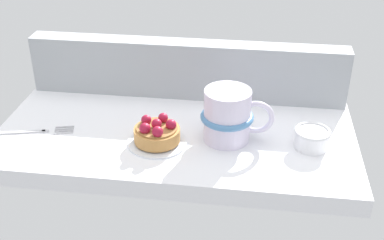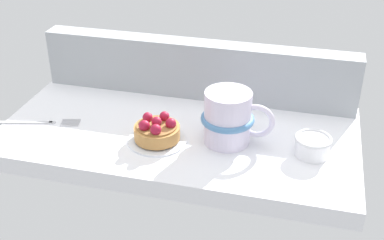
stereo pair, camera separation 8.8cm
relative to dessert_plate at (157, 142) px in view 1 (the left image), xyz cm
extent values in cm
cube|color=white|center=(2.51, 5.15, -2.01)|extent=(66.66, 33.76, 3.41)
cube|color=#9EA3A8|center=(2.51, 19.67, 5.66)|extent=(65.32, 4.73, 11.94)
cylinder|color=silver|center=(0.00, 0.00, 0.02)|extent=(10.78, 10.78, 0.66)
cylinder|color=silver|center=(0.00, 0.00, -0.14)|extent=(5.93, 5.93, 0.33)
cylinder|color=#B77F42|center=(0.00, 0.00, 1.53)|extent=(8.28, 8.28, 2.37)
cylinder|color=olive|center=(0.00, 0.00, 2.87)|extent=(7.29, 7.29, 0.30)
sphere|color=maroon|center=(0.00, 0.00, 3.71)|extent=(1.86, 1.86, 1.86)
sphere|color=maroon|center=(2.65, 0.35, 3.54)|extent=(1.94, 1.94, 1.94)
sphere|color=maroon|center=(0.73, 2.30, 3.69)|extent=(1.81, 1.81, 1.81)
sphere|color=maroon|center=(-2.17, 1.41, 3.53)|extent=(1.86, 1.86, 1.86)
sphere|color=maroon|center=(-1.73, -1.68, 3.60)|extent=(2.02, 2.02, 2.02)
sphere|color=maroon|center=(0.68, -2.60, 3.69)|extent=(1.96, 1.96, 1.96)
cylinder|color=silver|center=(12.18, 3.12, 4.60)|extent=(8.36, 8.36, 9.82)
torus|color=#4C7FB2|center=(12.18, 3.12, 4.34)|extent=(9.57, 9.57, 1.18)
torus|color=silver|center=(17.32, 3.12, 4.60)|extent=(6.47, 0.98, 6.47)
cube|color=#B7B7BC|center=(-26.90, -0.25, -0.01)|extent=(10.84, 3.30, 0.60)
cube|color=#B7B7BC|center=(-21.56, 1.06, -0.01)|extent=(1.30, 0.83, 0.60)
cube|color=#B7B7BC|center=(-17.90, 0.82, -0.01)|extent=(3.46, 1.07, 0.60)
cube|color=#B7B7BC|center=(-18.08, 1.53, -0.01)|extent=(3.46, 1.07, 0.60)
cube|color=#B7B7BC|center=(-18.25, 2.25, -0.01)|extent=(3.46, 1.07, 0.60)
cube|color=#B7B7BC|center=(-18.42, 2.96, -0.01)|extent=(3.46, 1.07, 0.60)
cylinder|color=white|center=(27.29, 2.40, 1.30)|extent=(5.93, 5.93, 3.22)
torus|color=silver|center=(27.29, 2.40, 2.92)|extent=(6.41, 6.41, 0.60)
camera|label=1|loc=(16.46, -74.54, 48.15)|focal=46.80mm
camera|label=2|loc=(25.14, -72.84, 48.15)|focal=46.80mm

